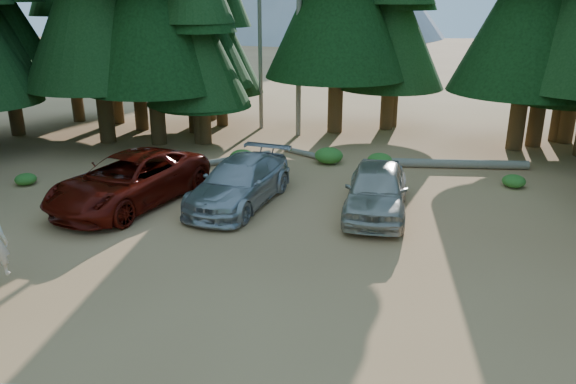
# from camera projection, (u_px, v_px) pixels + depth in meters

# --- Properties ---
(ground) EXTENTS (160.00, 160.00, 0.00)m
(ground) POSITION_uv_depth(u_px,v_px,m) (245.00, 268.00, 14.45)
(ground) COLOR #A77247
(ground) RESTS_ON ground
(forest_belt_north) EXTENTS (36.00, 7.00, 22.00)m
(forest_belt_north) POSITION_uv_depth(u_px,v_px,m) (283.00, 133.00, 28.56)
(forest_belt_north) COLOR black
(forest_belt_north) RESTS_ON ground
(snag_front) EXTENTS (0.24, 0.24, 12.00)m
(snag_front) POSITION_uv_depth(u_px,v_px,m) (299.00, 9.00, 26.04)
(snag_front) COLOR #6A6555
(snag_front) RESTS_ON ground
(snag_back) EXTENTS (0.20, 0.20, 10.00)m
(snag_back) POSITION_uv_depth(u_px,v_px,m) (260.00, 29.00, 27.89)
(snag_back) COLOR #6A6555
(snag_back) RESTS_ON ground
(red_pickup) EXTENTS (4.97, 6.63, 1.67)m
(red_pickup) POSITION_uv_depth(u_px,v_px,m) (129.00, 180.00, 18.63)
(red_pickup) COLOR #5C0E07
(red_pickup) RESTS_ON ground
(silver_minivan_center) EXTENTS (3.60, 5.61, 1.51)m
(silver_minivan_center) POSITION_uv_depth(u_px,v_px,m) (240.00, 182.00, 18.67)
(silver_minivan_center) COLOR #A5A7AD
(silver_minivan_center) RESTS_ON ground
(silver_minivan_right) EXTENTS (2.57, 4.94, 1.61)m
(silver_minivan_right) POSITION_uv_depth(u_px,v_px,m) (377.00, 189.00, 17.83)
(silver_minivan_right) COLOR #B1AA9D
(silver_minivan_right) RESTS_ON ground
(log_left) EXTENTS (3.15, 2.34, 0.26)m
(log_left) POSITION_uv_depth(u_px,v_px,m) (232.00, 159.00, 23.46)
(log_left) COLOR #6A6555
(log_left) RESTS_ON ground
(log_mid) EXTENTS (2.41, 2.10, 0.24)m
(log_mid) POSITION_uv_depth(u_px,v_px,m) (309.00, 155.00, 24.21)
(log_mid) COLOR #6A6555
(log_mid) RESTS_ON ground
(log_right) EXTENTS (5.63, 0.45, 0.36)m
(log_right) POSITION_uv_depth(u_px,v_px,m) (457.00, 164.00, 22.69)
(log_right) COLOR #6A6555
(log_right) RESTS_ON ground
(shrub_far_left) EXTENTS (0.77, 0.77, 0.42)m
(shrub_far_left) POSITION_uv_depth(u_px,v_px,m) (26.00, 179.00, 20.71)
(shrub_far_left) COLOR #337021
(shrub_far_left) RESTS_ON ground
(shrub_left) EXTENTS (0.87, 0.87, 0.48)m
(shrub_left) POSITION_uv_depth(u_px,v_px,m) (123.00, 168.00, 21.91)
(shrub_left) COLOR #337021
(shrub_left) RESTS_ON ground
(shrub_center_left) EXTENTS (0.96, 0.96, 0.53)m
(shrub_center_left) POSITION_uv_depth(u_px,v_px,m) (244.00, 180.00, 20.51)
(shrub_center_left) COLOR #337021
(shrub_center_left) RESTS_ON ground
(shrub_center_right) EXTENTS (1.05, 1.05, 0.58)m
(shrub_center_right) POSITION_uv_depth(u_px,v_px,m) (242.00, 157.00, 23.27)
(shrub_center_right) COLOR #337021
(shrub_center_right) RESTS_ON ground
(shrub_right) EXTENTS (1.17, 1.17, 0.65)m
(shrub_right) POSITION_uv_depth(u_px,v_px,m) (329.00, 156.00, 23.33)
(shrub_right) COLOR #337021
(shrub_right) RESTS_ON ground
(shrub_far_right) EXTENTS (1.01, 1.01, 0.56)m
(shrub_far_right) POSITION_uv_depth(u_px,v_px,m) (380.00, 160.00, 22.84)
(shrub_far_right) COLOR #337021
(shrub_far_right) RESTS_ON ground
(shrub_edge_east) EXTENTS (0.83, 0.83, 0.46)m
(shrub_edge_east) POSITION_uv_depth(u_px,v_px,m) (514.00, 181.00, 20.45)
(shrub_edge_east) COLOR #337021
(shrub_edge_east) RESTS_ON ground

